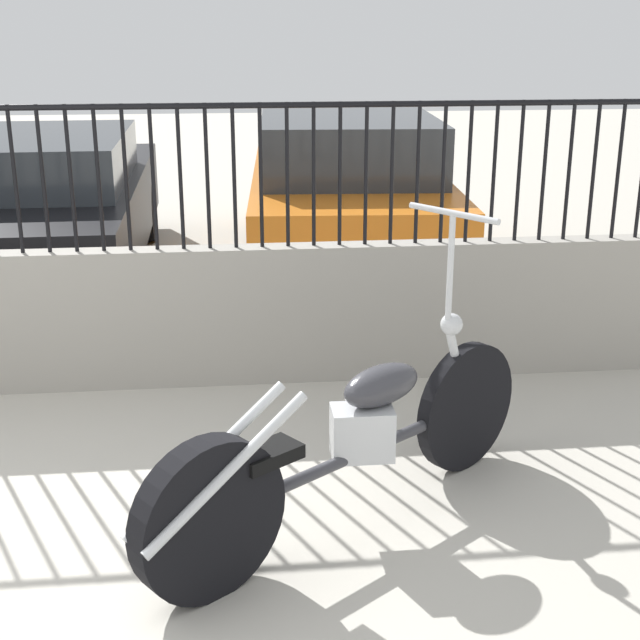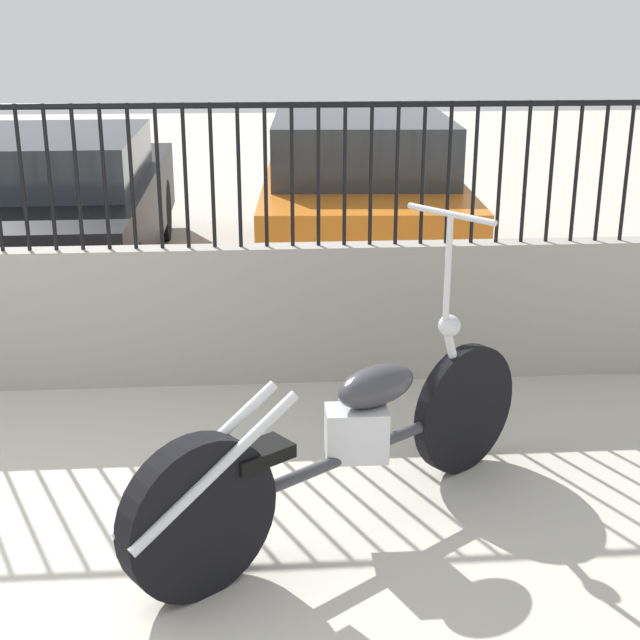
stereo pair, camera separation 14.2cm
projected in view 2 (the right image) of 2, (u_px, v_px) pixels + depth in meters
The scene contains 3 objects.
motorcycle_dark_grey at pixel (327, 451), 3.93m from camera, with size 1.92×1.46×1.39m.
car_black at pixel (50, 205), 7.80m from camera, with size 1.88×4.51×1.31m.
car_orange at pixel (360, 191), 8.30m from camera, with size 1.98×4.10×1.39m.
Camera 2 is at (1.70, -2.92, 2.21)m, focal length 50.00 mm.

